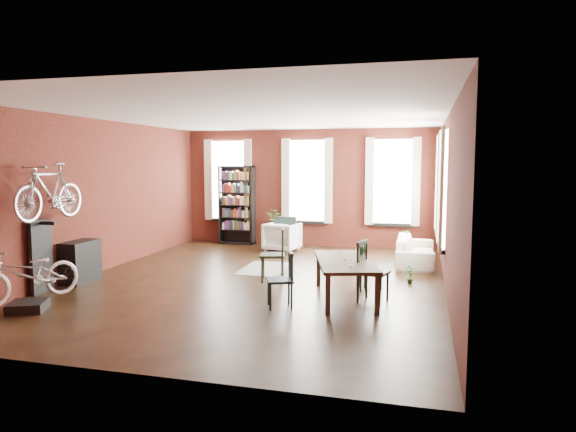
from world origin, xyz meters
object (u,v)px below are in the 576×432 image
(dining_table, at_px, (345,280))
(white_armchair, at_px, (282,236))
(bookshelf, at_px, (237,205))
(dining_chair_c, at_px, (373,272))
(dining_chair_a, at_px, (280,280))
(console_table, at_px, (80,262))
(bike_trainer, at_px, (28,306))
(dining_chair_b, at_px, (273,255))
(bicycle_floor, at_px, (27,249))
(cream_sofa, at_px, (416,246))
(dining_chair_d, at_px, (371,269))
(plant_stand, at_px, (275,237))

(dining_table, bearing_deg, white_armchair, 102.31)
(bookshelf, bearing_deg, dining_table, -53.26)
(dining_chair_c, xyz_separation_m, bookshelf, (-4.31, 5.20, 0.60))
(dining_chair_a, xyz_separation_m, console_table, (-4.19, 0.70, -0.04))
(bike_trainer, bearing_deg, dining_chair_b, 43.26)
(dining_chair_c, relative_size, console_table, 1.25)
(dining_chair_a, distance_m, bicycle_floor, 3.93)
(cream_sofa, height_order, bike_trainer, cream_sofa)
(dining_chair_c, relative_size, cream_sofa, 0.48)
(dining_table, distance_m, console_table, 5.12)
(dining_chair_a, height_order, dining_chair_d, dining_chair_a)
(dining_chair_a, bearing_deg, bike_trainer, -94.20)
(bookshelf, bearing_deg, dining_chair_c, -50.34)
(dining_chair_c, height_order, cream_sofa, dining_chair_c)
(dining_table, height_order, bicycle_floor, bicycle_floor)
(dining_table, distance_m, white_armchair, 4.80)
(cream_sofa, relative_size, bike_trainer, 4.01)
(dining_chair_c, height_order, bicycle_floor, bicycle_floor)
(console_table, bearing_deg, dining_chair_c, -0.01)
(dining_chair_a, relative_size, bike_trainer, 1.71)
(cream_sofa, xyz_separation_m, plant_stand, (-3.73, 1.33, -0.13))
(dining_table, distance_m, bookshelf, 6.46)
(bookshelf, distance_m, plant_stand, 1.52)
(dining_chair_c, height_order, console_table, dining_chair_c)
(dining_chair_c, relative_size, bike_trainer, 1.93)
(dining_chair_a, xyz_separation_m, bicycle_floor, (-3.71, -1.19, 0.53))
(white_armchair, bearing_deg, dining_table, 127.89)
(dining_chair_b, relative_size, cream_sofa, 0.49)
(dining_table, bearing_deg, dining_chair_c, -22.99)
(dining_chair_d, xyz_separation_m, bike_trainer, (-5.04, -2.63, -0.33))
(dining_chair_c, xyz_separation_m, white_armchair, (-2.74, 4.30, -0.09))
(dining_chair_b, bearing_deg, plant_stand, -177.99)
(dining_chair_d, xyz_separation_m, cream_sofa, (0.74, 2.77, 0.00))
(bookshelf, relative_size, console_table, 2.75)
(bookshelf, bearing_deg, dining_chair_b, -61.35)
(bookshelf, xyz_separation_m, bicycle_floor, (-0.80, -7.08, -0.13))
(dining_chair_a, bearing_deg, dining_chair_c, 94.42)
(dining_table, height_order, white_armchair, white_armchair)
(dining_table, distance_m, plant_stand, 5.44)
(dining_chair_d, distance_m, bicycle_floor, 5.68)
(white_armchair, height_order, cream_sofa, white_armchair)
(white_armchair, xyz_separation_m, console_table, (-2.86, -4.30, -0.01))
(dining_table, bearing_deg, dining_chair_d, 44.78)
(dining_chair_b, distance_m, plant_stand, 3.95)
(bike_trainer, bearing_deg, bicycle_floor, 28.64)
(dining_chair_a, distance_m, dining_chair_d, 1.93)
(dining_chair_c, xyz_separation_m, bike_trainer, (-5.14, -1.90, -0.43))
(bookshelf, distance_m, console_table, 5.40)
(console_table, xyz_separation_m, bicycle_floor, (0.48, -1.88, 0.57))
(dining_table, relative_size, dining_chair_a, 2.21)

